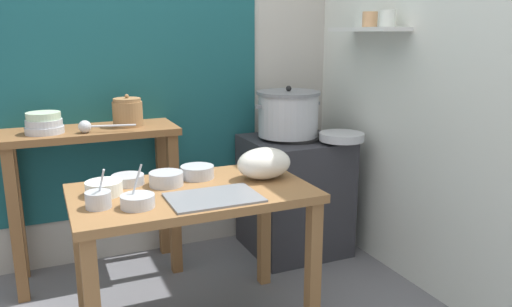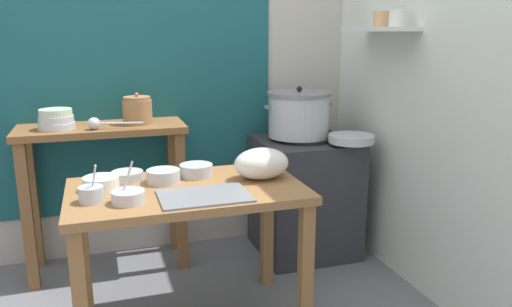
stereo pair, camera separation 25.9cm
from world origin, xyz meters
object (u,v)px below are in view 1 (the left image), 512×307
at_px(prep_bowl_3, 197,171).
at_px(prep_bowl_5, 128,179).
at_px(prep_table, 193,212).
at_px(prep_bowl_1, 138,200).
at_px(prep_bowl_2, 104,188).
at_px(steamer_pot, 288,114).
at_px(clay_pot, 128,112).
at_px(stove_block, 294,194).
at_px(back_shelf_table, 93,166).
at_px(wide_pan, 342,137).
at_px(prep_bowl_0, 166,178).
at_px(prep_bowl_4, 98,199).
at_px(plastic_bag, 264,163).
at_px(bowl_stack_enamel, 44,123).
at_px(serving_tray, 214,198).
at_px(ladle, 87,127).

relative_size(prep_bowl_3, prep_bowl_5, 1.07).
distance_m(prep_table, prep_bowl_3, 0.24).
relative_size(prep_bowl_1, prep_bowl_2, 1.09).
xyz_separation_m(steamer_pot, clay_pot, (-0.99, 0.11, 0.05)).
bearing_deg(stove_block, back_shelf_table, 174.05).
distance_m(wide_pan, prep_bowl_0, 1.21).
bearing_deg(prep_bowl_4, plastic_bag, 7.85).
bearing_deg(plastic_bag, prep_bowl_2, 175.86).
bearing_deg(steamer_pot, prep_bowl_4, -149.47).
xyz_separation_m(clay_pot, prep_bowl_5, (-0.11, -0.57, -0.24)).
distance_m(wide_pan, prep_bowl_3, 1.03).
xyz_separation_m(prep_bowl_2, prep_bowl_4, (-0.04, -0.17, 0.00)).
relative_size(back_shelf_table, plastic_bag, 3.45).
relative_size(bowl_stack_enamel, prep_bowl_3, 1.21).
distance_m(back_shelf_table, stove_block, 1.29).
relative_size(steamer_pot, serving_tray, 1.14).
bearing_deg(back_shelf_table, prep_bowl_1, -84.82).
relative_size(serving_tray, prep_bowl_1, 2.23).
relative_size(ladle, prep_bowl_5, 1.92).
bearing_deg(stove_block, prep_bowl_3, -149.52).
xyz_separation_m(bowl_stack_enamel, prep_bowl_5, (0.34, -0.54, -0.21)).
distance_m(stove_block, clay_pot, 1.20).
bearing_deg(steamer_pot, prep_table, -141.83).
distance_m(stove_block, wide_pan, 0.52).
xyz_separation_m(bowl_stack_enamel, wide_pan, (1.68, -0.34, -0.15)).
distance_m(prep_table, back_shelf_table, 0.86).
height_order(ladle, wide_pan, ladle).
height_order(steamer_pot, wide_pan, steamer_pot).
xyz_separation_m(prep_bowl_3, prep_bowl_5, (-0.34, 0.03, -0.01)).
distance_m(prep_table, prep_bowl_0, 0.20).
distance_m(prep_bowl_1, prep_bowl_3, 0.48).
bearing_deg(prep_bowl_3, prep_table, -115.03).
xyz_separation_m(stove_block, prep_bowl_5, (-1.14, -0.44, 0.36)).
xyz_separation_m(bowl_stack_enamel, prep_bowl_1, (0.32, -0.88, -0.20)).
height_order(ladle, prep_bowl_4, ladle).
xyz_separation_m(stove_block, wide_pan, (0.20, -0.24, 0.42)).
bearing_deg(prep_bowl_3, stove_block, 30.48).
height_order(stove_block, wide_pan, wide_pan).
relative_size(prep_table, prep_bowl_4, 6.38).
relative_size(stove_block, bowl_stack_enamel, 3.85).
bearing_deg(bowl_stack_enamel, prep_bowl_2, -71.75).
height_order(ladle, prep_bowl_3, ladle).
height_order(bowl_stack_enamel, ladle, bowl_stack_enamel).
bearing_deg(prep_table, plastic_bag, 3.66).
bearing_deg(prep_bowl_0, steamer_pot, 30.60).
bearing_deg(plastic_bag, prep_bowl_1, -165.35).
bearing_deg(wide_pan, prep_table, -159.71).
bearing_deg(prep_table, bowl_stack_enamel, 129.29).
relative_size(back_shelf_table, prep_bowl_1, 5.36).
relative_size(stove_block, serving_tray, 1.95).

